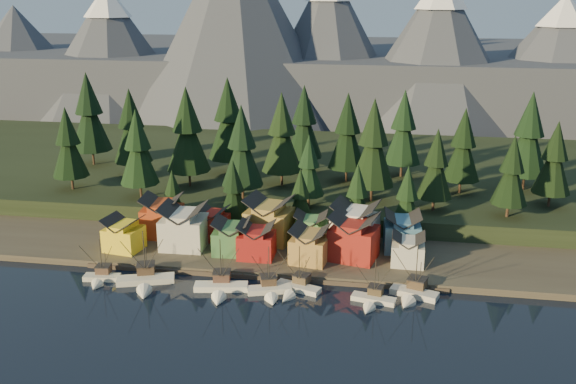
% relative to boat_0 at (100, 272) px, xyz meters
% --- Properties ---
extents(ground, '(500.00, 500.00, 0.00)m').
position_rel_boat_0_xyz_m(ground, '(33.99, -8.43, -2.09)').
color(ground, black).
rests_on(ground, ground).
extents(shore_strip, '(400.00, 50.00, 1.50)m').
position_rel_boat_0_xyz_m(shore_strip, '(33.99, 31.57, -1.34)').
color(shore_strip, '#3A332A').
rests_on(shore_strip, ground).
extents(hillside, '(420.00, 100.00, 6.00)m').
position_rel_boat_0_xyz_m(hillside, '(33.99, 81.57, 0.91)').
color(hillside, black).
rests_on(hillside, ground).
extents(dock, '(80.00, 4.00, 1.00)m').
position_rel_boat_0_xyz_m(dock, '(33.99, 8.07, -1.59)').
color(dock, '#4F4238').
rests_on(dock, ground).
extents(mountain_ridge, '(560.00, 190.00, 90.00)m').
position_rel_boat_0_xyz_m(mountain_ridge, '(29.79, 205.16, 23.97)').
color(mountain_ridge, '#494F5E').
rests_on(mountain_ridge, ground).
extents(boat_0, '(8.19, 8.76, 10.39)m').
position_rel_boat_0_xyz_m(boat_0, '(0.00, 0.00, 0.00)').
color(boat_0, beige).
rests_on(boat_0, ground).
extents(boat_1, '(12.92, 13.45, 12.89)m').
position_rel_boat_0_xyz_m(boat_1, '(10.27, -0.26, 0.21)').
color(boat_1, beige).
rests_on(boat_1, ground).
extents(boat_2, '(11.82, 12.57, 12.25)m').
position_rel_boat_0_xyz_m(boat_2, '(26.92, -0.83, 0.14)').
color(boat_2, silver).
rests_on(boat_2, ground).
extents(boat_3, '(9.85, 10.34, 11.09)m').
position_rel_boat_0_xyz_m(boat_3, '(37.29, -0.10, 0.03)').
color(boat_3, silver).
rests_on(boat_3, ground).
extents(boat_4, '(10.36, 10.76, 10.79)m').
position_rel_boat_0_xyz_m(boat_4, '(42.36, 1.75, -0.11)').
color(boat_4, beige).
rests_on(boat_4, ground).
extents(boat_5, '(9.48, 10.00, 10.06)m').
position_rel_boat_0_xyz_m(boat_5, '(58.36, -0.79, -0.23)').
color(boat_5, beige).
rests_on(boat_5, ground).
extents(boat_6, '(10.48, 11.09, 12.42)m').
position_rel_boat_0_xyz_m(boat_6, '(66.38, 2.92, 0.35)').
color(boat_6, beige).
rests_on(boat_6, ground).
extents(house_front_0, '(9.12, 8.76, 8.01)m').
position_rel_boat_0_xyz_m(house_front_0, '(-0.40, 14.21, 3.62)').
color(house_front_0, yellow).
rests_on(house_front_0, shore_strip).
extents(house_front_1, '(10.45, 10.06, 10.53)m').
position_rel_boat_0_xyz_m(house_front_1, '(13.06, 18.13, 4.94)').
color(house_front_1, beige).
rests_on(house_front_1, shore_strip).
extents(house_front_2, '(8.73, 8.79, 8.13)m').
position_rel_boat_0_xyz_m(house_front_2, '(25.10, 16.81, 3.68)').
color(house_front_2, '#3B6D3C').
rests_on(house_front_2, shore_strip).
extents(house_front_3, '(8.12, 7.74, 8.20)m').
position_rel_boat_0_xyz_m(house_front_3, '(31.29, 15.10, 3.72)').
color(house_front_3, maroon).
rests_on(house_front_3, shore_strip).
extents(house_front_4, '(9.08, 9.62, 8.18)m').
position_rel_boat_0_xyz_m(house_front_4, '(43.60, 14.72, 3.71)').
color(house_front_4, '#A67C3B').
rests_on(house_front_4, shore_strip).
extents(house_front_5, '(11.94, 11.25, 10.65)m').
position_rel_boat_0_xyz_m(house_front_5, '(53.25, 17.79, 5.01)').
color(house_front_5, maroon).
rests_on(house_front_5, shore_strip).
extents(house_front_6, '(7.34, 6.95, 7.17)m').
position_rel_boat_0_xyz_m(house_front_6, '(65.41, 16.51, 3.18)').
color(house_front_6, beige).
rests_on(house_front_6, shore_strip).
extents(house_back_0, '(10.10, 9.76, 10.23)m').
position_rel_boat_0_xyz_m(house_back_0, '(5.41, 24.62, 4.78)').
color(house_back_0, '#9E3718').
rests_on(house_back_0, shore_strip).
extents(house_back_1, '(7.90, 7.98, 8.12)m').
position_rel_boat_0_xyz_m(house_back_1, '(18.26, 24.40, 3.67)').
color(house_back_1, maroon).
rests_on(house_back_1, shore_strip).
extents(house_back_2, '(11.93, 11.23, 11.13)m').
position_rel_boat_0_xyz_m(house_back_2, '(32.25, 25.32, 5.26)').
color(house_back_2, olive).
rests_on(house_back_2, shore_strip).
extents(house_back_3, '(7.78, 6.94, 7.87)m').
position_rel_boat_0_xyz_m(house_back_3, '(42.50, 25.08, 3.54)').
color(house_back_3, '#4E8849').
rests_on(house_back_3, shore_strip).
extents(house_back_4, '(11.83, 11.51, 11.12)m').
position_rel_boat_0_xyz_m(house_back_4, '(53.08, 24.65, 5.25)').
color(house_back_4, white).
rests_on(house_back_4, shore_strip).
extents(house_back_5, '(8.80, 8.90, 9.28)m').
position_rel_boat_0_xyz_m(house_back_5, '(64.10, 24.60, 4.28)').
color(house_back_5, teal).
rests_on(house_back_5, shore_strip).
extents(tree_hill_0, '(10.13, 10.13, 23.59)m').
position_rel_boat_0_xyz_m(tree_hill_0, '(-28.01, 43.57, 16.81)').
color(tree_hill_0, '#332319').
rests_on(tree_hill_0, hillside).
extents(tree_hill_1, '(11.41, 11.41, 26.57)m').
position_rel_boat_0_xyz_m(tree_hill_1, '(-16.01, 59.57, 18.44)').
color(tree_hill_1, '#332319').
rests_on(tree_hill_1, hillside).
extents(tree_hill_2, '(10.46, 10.46, 24.36)m').
position_rel_boat_0_xyz_m(tree_hill_2, '(-6.01, 39.57, 17.22)').
color(tree_hill_2, '#332319').
rests_on(tree_hill_2, hillside).
extents(tree_hill_3, '(12.36, 12.36, 28.80)m').
position_rel_boat_0_xyz_m(tree_hill_3, '(3.99, 51.57, 19.66)').
color(tree_hill_3, '#332319').
rests_on(tree_hill_3, hillside).
extents(tree_hill_4, '(12.68, 12.68, 29.55)m').
position_rel_boat_0_xyz_m(tree_hill_4, '(11.99, 66.57, 20.06)').
color(tree_hill_4, '#332319').
rests_on(tree_hill_4, hillside).
extents(tree_hill_5, '(11.16, 11.16, 26.00)m').
position_rel_boat_0_xyz_m(tree_hill_5, '(21.99, 41.57, 18.12)').
color(tree_hill_5, '#332319').
rests_on(tree_hill_5, hillside).
extents(tree_hill_6, '(11.63, 11.63, 27.08)m').
position_rel_boat_0_xyz_m(tree_hill_6, '(29.99, 56.57, 18.72)').
color(tree_hill_6, '#332319').
rests_on(tree_hill_6, hillside).
extents(tree_hill_7, '(8.22, 8.22, 19.15)m').
position_rel_boat_0_xyz_m(tree_hill_7, '(39.99, 39.57, 14.37)').
color(tree_hill_7, '#332319').
rests_on(tree_hill_7, hillside).
extents(tree_hill_8, '(11.31, 11.31, 26.35)m').
position_rel_boat_0_xyz_m(tree_hill_8, '(47.99, 63.57, 18.32)').
color(tree_hill_8, '#332319').
rests_on(tree_hill_8, hillside).
extents(tree_hill_9, '(11.92, 11.92, 27.77)m').
position_rel_boat_0_xyz_m(tree_hill_9, '(55.99, 46.57, 19.09)').
color(tree_hill_9, '#332319').
rests_on(tree_hill_9, hillside).
extents(tree_hill_10, '(11.33, 11.33, 26.40)m').
position_rel_boat_0_xyz_m(tree_hill_10, '(63.99, 71.57, 18.34)').
color(tree_hill_10, '#332319').
rests_on(tree_hill_10, hillside).
extents(tree_hill_11, '(9.21, 9.21, 21.45)m').
position_rel_boat_0_xyz_m(tree_hill_11, '(71.99, 41.57, 15.63)').
color(tree_hill_11, '#332319').
rests_on(tree_hill_11, hillside).
extents(tree_hill_12, '(10.29, 10.29, 23.98)m').
position_rel_boat_0_xyz_m(tree_hill_12, '(79.99, 57.57, 17.02)').
color(tree_hill_12, '#332319').
rests_on(tree_hill_12, hillside).
extents(tree_hill_13, '(8.95, 8.95, 20.86)m').
position_rel_boat_0_xyz_m(tree_hill_13, '(89.99, 39.57, 15.31)').
color(tree_hill_13, '#332319').
rests_on(tree_hill_13, hillside).
extents(tree_hill_14, '(11.98, 11.98, 27.91)m').
position_rel_boat_0_xyz_m(tree_hill_14, '(97.99, 63.57, 19.17)').
color(tree_hill_14, '#332319').
rests_on(tree_hill_14, hillside).
extents(tree_hill_15, '(11.48, 11.48, 26.74)m').
position_rel_boat_0_xyz_m(tree_hill_15, '(33.99, 73.57, 18.53)').
color(tree_hill_15, '#332319').
rests_on(tree_hill_15, hillside).
extents(tree_hill_16, '(12.76, 12.76, 29.72)m').
position_rel_boat_0_xyz_m(tree_hill_16, '(-34.01, 69.57, 20.16)').
color(tree_hill_16, '#332319').
rests_on(tree_hill_16, hillside).
extents(tree_hill_17, '(9.76, 9.76, 22.74)m').
position_rel_boat_0_xyz_m(tree_hill_17, '(101.99, 49.57, 16.34)').
color(tree_hill_17, '#332319').
rests_on(tree_hill_17, hillside).
extents(tree_shore_0, '(6.48, 6.48, 15.10)m').
position_rel_boat_0_xyz_m(tree_shore_0, '(5.99, 31.57, 7.65)').
color(tree_shore_0, '#332319').
rests_on(tree_shore_0, shore_strip).
extents(tree_shore_1, '(7.86, 7.86, 18.32)m').
position_rel_boat_0_xyz_m(tree_shore_1, '(21.99, 31.57, 9.42)').
color(tree_shore_1, '#332319').
rests_on(tree_shore_1, shore_strip).
extents(tree_shore_2, '(7.25, 7.25, 16.89)m').
position_rel_boat_0_xyz_m(tree_shore_2, '(38.99, 31.57, 8.63)').
color(tree_shore_2, '#332319').
rests_on(tree_shore_2, shore_strip).
extents(tree_shore_3, '(8.08, 8.08, 18.83)m').
position_rel_boat_0_xyz_m(tree_shore_3, '(52.99, 31.57, 9.70)').
color(tree_shore_3, '#332319').
rests_on(tree_shore_3, shore_strip).
extents(tree_shore_4, '(8.07, 8.07, 18.79)m').
position_rel_boat_0_xyz_m(tree_shore_4, '(64.99, 31.57, 9.68)').
color(tree_shore_4, '#332319').
rests_on(tree_shore_4, shore_strip).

